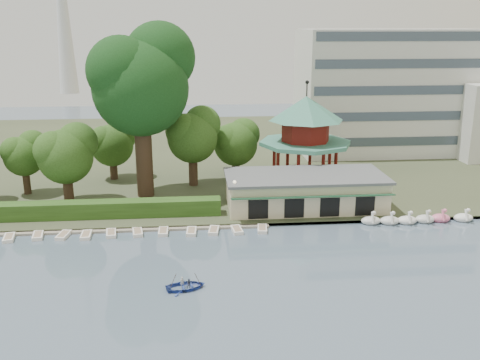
{
  "coord_description": "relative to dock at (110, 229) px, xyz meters",
  "views": [
    {
      "loc": [
        -2.94,
        -36.88,
        20.99
      ],
      "look_at": [
        2.0,
        18.0,
        5.0
      ],
      "focal_mm": 40.0,
      "sensor_mm": 36.0,
      "label": 1
    }
  ],
  "objects": [
    {
      "name": "swan_boats",
      "position": [
        33.45,
        -0.63,
        0.28
      ],
      "size": [
        12.74,
        2.12,
        1.92
      ],
      "color": "silver",
      "rests_on": "ground"
    },
    {
      "name": "big_tree",
      "position": [
        3.16,
        10.99,
        14.77
      ],
      "size": [
        12.66,
        11.79,
        21.18
      ],
      "color": "#3A281C",
      "rests_on": "shore"
    },
    {
      "name": "lamp_post",
      "position": [
        13.5,
        1.8,
        3.22
      ],
      "size": [
        0.36,
        0.36,
        4.28
      ],
      "color": "black",
      "rests_on": "shore"
    },
    {
      "name": "dock",
      "position": [
        0.0,
        0.0,
        0.0
      ],
      "size": [
        34.0,
        1.6,
        0.24
      ],
      "primitive_type": "cube",
      "color": "gray",
      "rests_on": "ground"
    },
    {
      "name": "shore",
      "position": [
        12.0,
        34.8,
        0.08
      ],
      "size": [
        220.0,
        70.0,
        0.4
      ],
      "primitive_type": "cube",
      "color": "#424930",
      "rests_on": "ground"
    },
    {
      "name": "ground_plane",
      "position": [
        12.0,
        -17.2,
        -0.12
      ],
      "size": [
        220.0,
        220.0,
        0.0
      ],
      "primitive_type": "plane",
      "color": "slate",
      "rests_on": "ground"
    },
    {
      "name": "small_trees",
      "position": [
        -0.11,
        14.13,
        6.03
      ],
      "size": [
        39.32,
        16.47,
        10.54
      ],
      "color": "#3A281C",
      "rests_on": "shore"
    },
    {
      "name": "boathouse",
      "position": [
        22.0,
        4.77,
        2.25
      ],
      "size": [
        18.6,
        9.39,
        3.9
      ],
      "color": "beige",
      "rests_on": "shore"
    },
    {
      "name": "embankment",
      "position": [
        12.0,
        0.1,
        0.03
      ],
      "size": [
        220.0,
        0.6,
        0.3
      ],
      "primitive_type": "cube",
      "color": "gray",
      "rests_on": "ground"
    },
    {
      "name": "office_building",
      "position": [
        44.67,
        31.8,
        9.61
      ],
      "size": [
        38.0,
        18.0,
        20.0
      ],
      "color": "silver",
      "rests_on": "shore"
    },
    {
      "name": "moored_rowboats",
      "position": [
        0.57,
        -1.41,
        0.06
      ],
      "size": [
        32.39,
        2.8,
        0.36
      ],
      "color": "white",
      "rests_on": "ground"
    },
    {
      "name": "hedge",
      "position": [
        -3.0,
        3.3,
        1.18
      ],
      "size": [
        30.0,
        2.0,
        1.8
      ],
      "primitive_type": "cube",
      "color": "#30561C",
      "rests_on": "shore"
    },
    {
      "name": "pavilion",
      "position": [
        24.0,
        14.8,
        7.36
      ],
      "size": [
        12.4,
        12.4,
        13.5
      ],
      "color": "beige",
      "rests_on": "shore"
    },
    {
      "name": "rowboat_with_passengers",
      "position": [
        8.17,
        -13.88,
        0.36
      ],
      "size": [
        5.17,
        4.14,
        2.01
      ],
      "color": "#2E4496",
      "rests_on": "ground"
    }
  ]
}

